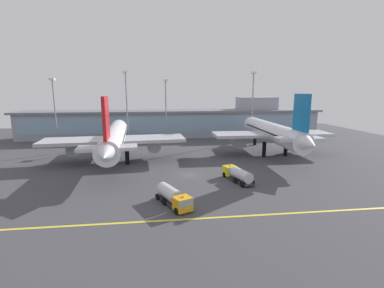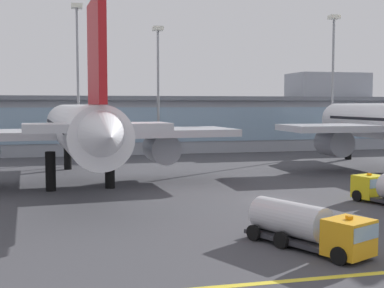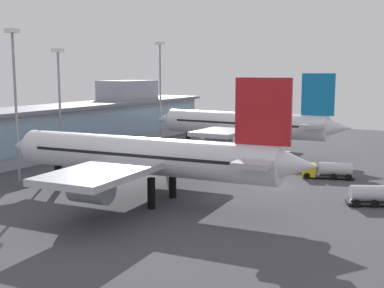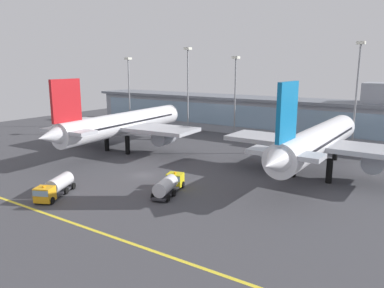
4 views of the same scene
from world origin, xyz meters
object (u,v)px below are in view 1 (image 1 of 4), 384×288
Objects in this scene: baggage_tug_near at (174,197)px; apron_light_mast_west at (126,97)px; apron_light_mast_far_east at (54,102)px; apron_light_mast_east at (166,101)px; airliner_near_right at (272,132)px; airliner_near_left at (114,138)px; apron_light_mast_centre at (253,97)px; fuel_tanker_truck at (237,174)px.

apron_light_mast_west reaches higher than baggage_tug_near.
apron_light_mast_east is at bearing 3.11° from apron_light_mast_far_east.
apron_light_mast_east is 1.00× the size of apron_light_mast_far_east.
apron_light_mast_west is at bearing 168.16° from baggage_tug_near.
apron_light_mast_far_east is at bearing 71.61° from airliner_near_right.
apron_light_mast_centre is at bearing -64.05° from airliner_near_left.
airliner_near_right is 1.83× the size of apron_light_mast_centre.
apron_light_mast_centre is (46.74, 0.77, 0.09)m from apron_light_mast_west.
apron_light_mast_east is (-13.46, 49.49, 13.68)m from fuel_tanker_truck.
airliner_near_left reaches higher than fuel_tanker_truck.
apron_light_mast_west is (0.77, 26.69, 10.07)m from airliner_near_left.
apron_light_mast_centre reaches higher than airliner_near_right.
apron_light_mast_centre reaches higher than apron_light_mast_west.
apron_light_mast_east is (14.78, 30.15, 8.61)m from airliner_near_left.
fuel_tanker_truck is at bearing -112.38° from apron_light_mast_centre.
apron_light_mast_west is at bearing -179.05° from apron_light_mast_centre.
airliner_near_right is at bearing -89.52° from airliner_near_left.
apron_light_mast_east is (14.00, 3.45, -1.46)m from apron_light_mast_west.
airliner_near_right reaches higher than fuel_tanker_truck.
apron_light_mast_east reaches higher than fuel_tanker_truck.
airliner_near_right is 47.01m from baggage_tug_near.
baggage_tug_near is 0.40× the size of apron_light_mast_far_east.
apron_light_mast_west is 1.11× the size of apron_light_mast_far_east.
apron_light_mast_centre is (33.55, 58.25, 15.23)m from baggage_tug_near.
apron_light_mast_centre is at bearing -0.45° from apron_light_mast_far_east.
apron_light_mast_west is (-44.78, 23.05, 9.94)m from airliner_near_right.
apron_light_mast_west is at bearing 63.65° from airliner_near_right.
fuel_tanker_truck is 0.40× the size of apron_light_mast_far_east.
airliner_near_right is 74.38m from apron_light_mast_far_east.
apron_light_mast_centre is at bearing -4.68° from apron_light_mast_east.
apron_light_mast_east is (0.82, 60.93, 13.68)m from baggage_tug_near.
apron_light_mast_west reaches higher than fuel_tanker_truck.
baggage_tug_near is (13.96, -30.78, -5.07)m from airliner_near_left.
airliner_near_left is 1.05× the size of airliner_near_right.
baggage_tug_near is 60.88m from apron_light_mast_west.
baggage_tug_near is 71.44m from apron_light_mast_far_east.
fuel_tanker_truck and baggage_tug_near have the same top height.
baggage_tug_near is at bearing -159.69° from airliner_near_left.
airliner_near_left is at bearing 179.63° from baggage_tug_near.
apron_light_mast_centre reaches higher than fuel_tanker_truck.
baggage_tug_near is at bearing 112.35° from fuel_tanker_truck.
apron_light_mast_centre is (47.51, 27.47, 10.17)m from airliner_near_left.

